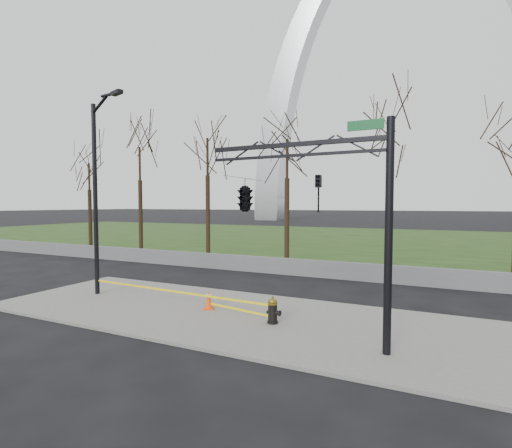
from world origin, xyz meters
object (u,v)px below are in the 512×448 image
at_px(fire_hydrant, 273,311).
at_px(traffic_cone, 209,300).
at_px(traffic_signal_mast, 269,194).
at_px(street_light, 97,184).

bearing_deg(fire_hydrant, traffic_cone, 177.66).
bearing_deg(fire_hydrant, traffic_signal_mast, -66.44).
relative_size(fire_hydrant, street_light, 0.10).
xyz_separation_m(traffic_cone, traffic_signal_mast, (2.97, -1.49, 3.70)).
bearing_deg(street_light, traffic_signal_mast, 7.82).
xyz_separation_m(fire_hydrant, traffic_signal_mast, (0.27, -0.98, 3.65)).
distance_m(fire_hydrant, street_light, 9.04).
distance_m(traffic_cone, street_light, 6.79).
distance_m(fire_hydrant, traffic_cone, 2.75).
distance_m(traffic_cone, traffic_signal_mast, 4.98).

